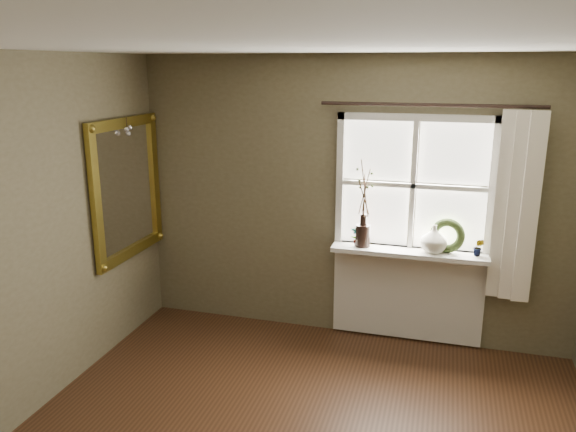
% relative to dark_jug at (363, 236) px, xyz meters
% --- Properties ---
extents(ceiling, '(4.50, 4.50, 0.00)m').
position_rel_dark_jug_xyz_m(ceiling, '(-0.14, -2.12, 1.58)').
color(ceiling, silver).
rests_on(ceiling, ground).
extents(wall_back, '(4.00, 0.10, 2.60)m').
position_rel_dark_jug_xyz_m(wall_back, '(-0.14, 0.18, 0.28)').
color(wall_back, brown).
rests_on(wall_back, ground).
extents(window_frame, '(1.36, 0.06, 1.24)m').
position_rel_dark_jug_xyz_m(window_frame, '(0.41, 0.11, 0.46)').
color(window_frame, silver).
rests_on(window_frame, wall_back).
extents(window_sill, '(1.36, 0.26, 0.04)m').
position_rel_dark_jug_xyz_m(window_sill, '(0.41, 0.00, -0.12)').
color(window_sill, silver).
rests_on(window_sill, wall_back).
extents(window_apron, '(1.36, 0.04, 0.88)m').
position_rel_dark_jug_xyz_m(window_apron, '(0.41, 0.11, -0.56)').
color(window_apron, silver).
rests_on(window_apron, ground).
extents(dark_jug, '(0.14, 0.14, 0.20)m').
position_rel_dark_jug_xyz_m(dark_jug, '(0.00, 0.00, 0.00)').
color(dark_jug, black).
rests_on(dark_jug, window_sill).
extents(cream_vase, '(0.25, 0.25, 0.24)m').
position_rel_dark_jug_xyz_m(cream_vase, '(0.62, 0.00, 0.02)').
color(cream_vase, beige).
rests_on(cream_vase, window_sill).
extents(wreath, '(0.31, 0.16, 0.31)m').
position_rel_dark_jug_xyz_m(wreath, '(0.73, 0.04, 0.02)').
color(wreath, '#2F3F1C').
rests_on(wreath, window_sill).
extents(potted_plant_left, '(0.11, 0.09, 0.18)m').
position_rel_dark_jug_xyz_m(potted_plant_left, '(-0.06, 0.00, -0.01)').
color(potted_plant_left, '#2F3F1C').
rests_on(potted_plant_left, window_sill).
extents(potted_plant_right, '(0.10, 0.09, 0.16)m').
position_rel_dark_jug_xyz_m(potted_plant_right, '(0.99, 0.00, -0.02)').
color(potted_plant_right, '#2F3F1C').
rests_on(potted_plant_right, window_sill).
extents(curtain, '(0.36, 0.12, 1.59)m').
position_rel_dark_jug_xyz_m(curtain, '(1.25, 0.01, 0.35)').
color(curtain, silver).
rests_on(curtain, wall_back).
extents(curtain_rod, '(1.84, 0.03, 0.03)m').
position_rel_dark_jug_xyz_m(curtain_rod, '(0.51, 0.05, 1.16)').
color(curtain_rod, black).
rests_on(curtain_rod, wall_back).
extents(gilt_mirror, '(0.10, 1.07, 1.28)m').
position_rel_dark_jug_xyz_m(gilt_mirror, '(-2.10, -0.42, 0.40)').
color(gilt_mirror, white).
rests_on(gilt_mirror, wall_left).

